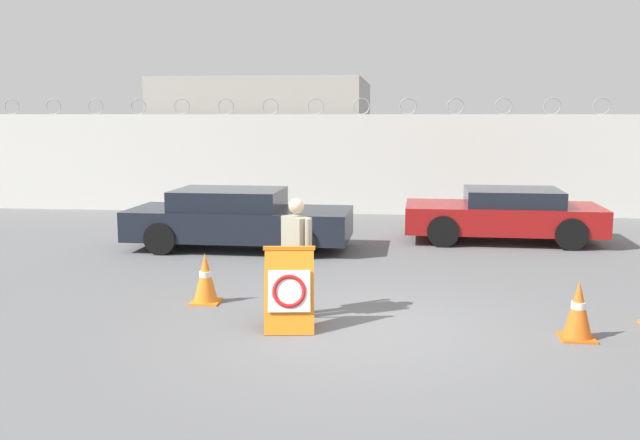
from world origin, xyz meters
name	(u,v)px	position (x,y,z in m)	size (l,w,h in m)	color
ground_plane	(361,329)	(0.00, 0.00, 0.00)	(90.00, 90.00, 0.00)	slate
perimeter_wall	(384,164)	(0.00, 11.15, 1.42)	(36.00, 0.30, 3.28)	silver
building_block	(271,138)	(-4.08, 15.74, 1.98)	(6.59, 7.29, 3.97)	#B2ADA3
barricade_sign	(289,288)	(-0.96, -0.04, 0.54)	(0.76, 0.92, 1.10)	orange
security_guard	(297,252)	(-0.94, 0.52, 0.93)	(0.50, 0.62, 1.68)	#232838
traffic_cone_mid	(206,278)	(-2.41, 1.07, 0.38)	(0.43, 0.43, 0.77)	orange
traffic_cone_far	(578,310)	(2.74, -0.11, 0.38)	(0.43, 0.43, 0.76)	orange
parked_car_front_coupe	(238,219)	(-2.93, 5.44, 0.64)	(4.68, 2.00, 1.26)	black
parked_car_rear_sedan	(504,214)	(2.79, 6.98, 0.61)	(4.32, 2.10, 1.18)	black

